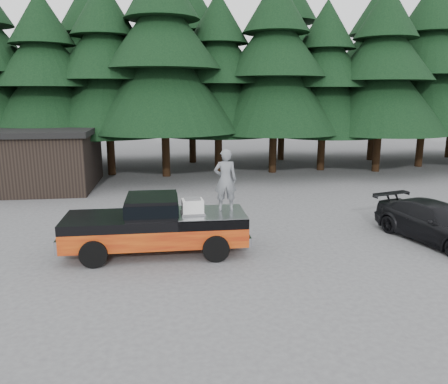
{
  "coord_description": "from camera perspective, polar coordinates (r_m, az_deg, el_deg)",
  "views": [
    {
      "loc": [
        -0.89,
        -13.01,
        5.13
      ],
      "look_at": [
        0.8,
        0.0,
        2.16
      ],
      "focal_mm": 35.0,
      "sensor_mm": 36.0,
      "label": 1
    }
  ],
  "objects": [
    {
      "name": "air_compressor",
      "position": [
        14.07,
        -4.13,
        -1.97
      ],
      "size": [
        0.7,
        0.6,
        0.46
      ],
      "primitive_type": "cube",
      "rotation": [
        0.0,
        0.0,
        0.06
      ],
      "color": "silver",
      "rests_on": "pickup_truck"
    },
    {
      "name": "utility_building",
      "position": [
        26.52,
        -25.2,
        4.03
      ],
      "size": [
        8.4,
        6.4,
        3.3
      ],
      "color": "black",
      "rests_on": "ground"
    },
    {
      "name": "treeline",
      "position": [
        30.35,
        -5.14,
        17.61
      ],
      "size": [
        60.15,
        16.05,
        17.5
      ],
      "color": "black",
      "rests_on": "ground"
    },
    {
      "name": "parked_car",
      "position": [
        17.11,
        25.97,
        -3.62
      ],
      "size": [
        3.15,
        5.09,
        1.38
      ],
      "primitive_type": "imported",
      "rotation": [
        0.0,
        0.0,
        0.28
      ],
      "color": "black",
      "rests_on": "ground"
    },
    {
      "name": "ground",
      "position": [
        14.01,
        -3.28,
        -8.74
      ],
      "size": [
        120.0,
        120.0,
        0.0
      ],
      "primitive_type": "plane",
      "color": "#4C4C4E",
      "rests_on": "ground"
    },
    {
      "name": "pickup_truck",
      "position": [
        14.47,
        -8.84,
        -5.37
      ],
      "size": [
        6.0,
        2.04,
        1.33
      ],
      "primitive_type": null,
      "color": "#D65B13",
      "rests_on": "ground"
    },
    {
      "name": "truck_cab",
      "position": [
        14.21,
        -9.38,
        -1.7
      ],
      "size": [
        1.66,
        1.9,
        0.59
      ],
      "primitive_type": "cube",
      "color": "black",
      "rests_on": "pickup_truck"
    },
    {
      "name": "man_on_bed",
      "position": [
        14.34,
        0.18,
        1.6
      ],
      "size": [
        0.77,
        0.52,
        2.05
      ],
      "primitive_type": "imported",
      "rotation": [
        0.0,
        0.0,
        3.1
      ],
      "color": "slate",
      "rests_on": "pickup_truck"
    }
  ]
}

